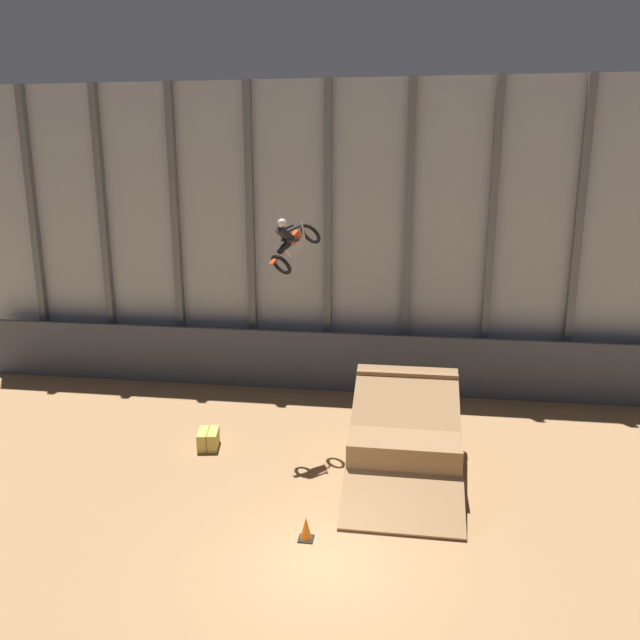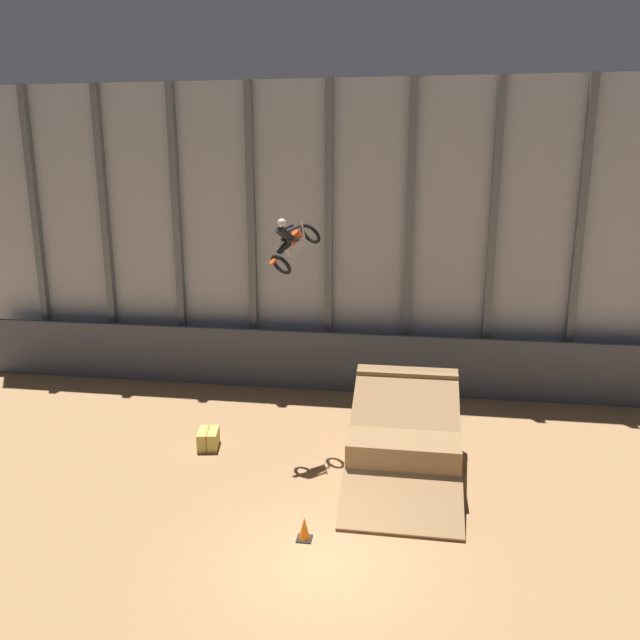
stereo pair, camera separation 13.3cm
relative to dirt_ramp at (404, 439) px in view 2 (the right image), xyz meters
The scene contains 7 objects.
ground_plane 5.29m from the dirt_ramp, 108.87° to the right, with size 60.00×60.00×0.00m, color #9E754C.
arena_back_wall 8.71m from the dirt_ramp, 103.62° to the left, with size 32.00×0.40×11.69m.
lower_barrier 6.30m from the dirt_ramp, 105.53° to the left, with size 31.36×0.20×2.33m.
dirt_ramp is the anchor object (origin of this frame).
rider_bike_solo 6.55m from the dirt_ramp, 165.62° to the left, with size 1.60×1.75×1.69m.
traffic_cone_near_ramp 4.67m from the dirt_ramp, 118.61° to the right, with size 0.36×0.36×0.58m.
hay_bale_trackside 6.12m from the dirt_ramp, behind, with size 0.76×1.00×0.57m.
Camera 2 is at (1.86, -11.96, 8.59)m, focal length 35.00 mm.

